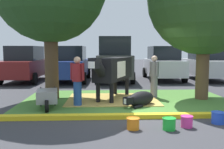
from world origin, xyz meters
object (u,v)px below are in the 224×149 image
(person_visitor_near, at_px, (77,80))
(hatchback_white, at_px, (163,63))
(suv_dark_grey, at_px, (114,59))
(person_handler, at_px, (154,75))
(bucket_green, at_px, (169,123))
(wheelbarrow, at_px, (47,96))
(sedan_blue, at_px, (71,64))
(bucket_pink, at_px, (187,121))
(sedan_silver, at_px, (206,64))
(calf_lying, at_px, (140,99))
(cow_holstein, at_px, (113,69))
(bucket_blue, at_px, (218,117))
(bucket_orange, at_px, (133,123))
(sedan_red, at_px, (26,64))

(person_visitor_near, relative_size, hatchback_white, 0.36)
(suv_dark_grey, bearing_deg, person_handler, -77.45)
(person_visitor_near, bearing_deg, bucket_green, -47.39)
(wheelbarrow, bearing_deg, sedan_blue, 90.55)
(bucket_pink, xyz_separation_m, sedan_blue, (-3.70, 8.95, 0.84))
(wheelbarrow, bearing_deg, sedan_silver, 41.65)
(calf_lying, height_order, suv_dark_grey, suv_dark_grey)
(wheelbarrow, relative_size, sedan_blue, 0.36)
(bucket_green, distance_m, hatchback_white, 9.85)
(sedan_blue, relative_size, hatchback_white, 1.00)
(cow_holstein, xyz_separation_m, person_handler, (1.58, 0.29, -0.26))
(bucket_blue, height_order, sedan_silver, sedan_silver)
(bucket_green, bearing_deg, suv_dark_grey, 94.46)
(cow_holstein, bearing_deg, person_handler, 10.23)
(bucket_pink, distance_m, suv_dark_grey, 9.16)
(person_handler, xyz_separation_m, suv_dark_grey, (-1.19, 5.36, 0.42))
(bucket_orange, distance_m, suv_dark_grey, 9.17)
(bucket_orange, height_order, bucket_blue, bucket_blue)
(hatchback_white, bearing_deg, bucket_pink, -100.89)
(person_visitor_near, relative_size, bucket_orange, 5.17)
(cow_holstein, bearing_deg, wheelbarrow, -146.90)
(person_handler, bearing_deg, hatchback_white, 72.63)
(bucket_blue, relative_size, sedan_red, 0.07)
(person_visitor_near, relative_size, sedan_blue, 0.36)
(sedan_blue, height_order, suv_dark_grey, suv_dark_grey)
(person_handler, bearing_deg, calf_lying, -117.65)
(person_handler, height_order, bucket_orange, person_handler)
(bucket_blue, distance_m, hatchback_white, 9.21)
(calf_lying, relative_size, sedan_blue, 0.27)
(person_visitor_near, bearing_deg, person_handler, 26.10)
(cow_holstein, bearing_deg, bucket_orange, -85.17)
(cow_holstein, relative_size, person_handler, 1.88)
(suv_dark_grey, relative_size, sedan_silver, 1.05)
(sedan_red, relative_size, sedan_blue, 1.00)
(wheelbarrow, relative_size, sedan_red, 0.36)
(calf_lying, bearing_deg, bucket_green, -83.72)
(calf_lying, relative_size, bucket_green, 3.84)
(suv_dark_grey, bearing_deg, bucket_green, -85.54)
(person_handler, bearing_deg, bucket_green, -97.12)
(wheelbarrow, distance_m, bucket_green, 3.86)
(cow_holstein, height_order, bucket_orange, cow_holstein)
(person_handler, xyz_separation_m, bucket_orange, (-1.29, -3.74, -0.71))
(cow_holstein, bearing_deg, sedan_blue, 110.93)
(cow_holstein, distance_m, sedan_blue, 5.98)
(calf_lying, height_order, bucket_pink, calf_lying)
(bucket_green, height_order, bucket_pink, bucket_green)
(person_handler, xyz_separation_m, sedan_silver, (4.37, 5.50, 0.13))
(bucket_orange, bearing_deg, person_handler, 71.01)
(cow_holstein, xyz_separation_m, bucket_orange, (0.29, -3.46, -0.97))
(bucket_orange, bearing_deg, bucket_pink, 4.06)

